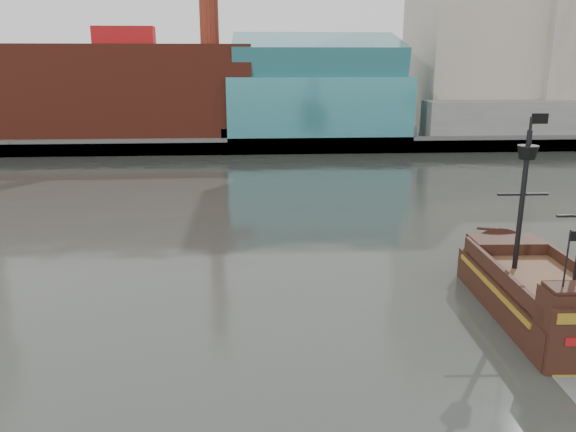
{
  "coord_description": "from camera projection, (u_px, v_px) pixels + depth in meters",
  "views": [
    {
      "loc": [
        -1.28,
        -27.06,
        14.35
      ],
      "look_at": [
        1.2,
        10.39,
        4.0
      ],
      "focal_mm": 35.0,
      "sensor_mm": 36.0,
      "label": 1
    }
  ],
  "objects": [
    {
      "name": "seawall",
      "position": [
        259.0,
        146.0,
        89.7
      ],
      "size": [
        220.0,
        1.0,
        2.6
      ],
      "primitive_type": "cube",
      "color": "#4C4C49",
      "rests_on": "ground"
    },
    {
      "name": "promenade_far",
      "position": [
        257.0,
        127.0,
        118.16
      ],
      "size": [
        220.0,
        60.0,
        2.0
      ],
      "primitive_type": "cube",
      "color": "slate",
      "rests_on": "ground"
    },
    {
      "name": "ground",
      "position": [
        278.0,
        340.0,
        29.92
      ],
      "size": [
        400.0,
        400.0,
        0.0
      ],
      "primitive_type": "plane",
      "color": "#2D302A",
      "rests_on": "ground"
    },
    {
      "name": "skyline",
      "position": [
        283.0,
        5.0,
        105.07
      ],
      "size": [
        149.0,
        45.0,
        62.0
      ],
      "color": "brown",
      "rests_on": "promenade_far"
    },
    {
      "name": "pirate_ship",
      "position": [
        540.0,
        299.0,
        32.35
      ],
      "size": [
        5.84,
        16.77,
        12.4
      ],
      "rotation": [
        0.0,
        0.0,
        -0.04
      ],
      "color": "black",
      "rests_on": "ground"
    }
  ]
}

